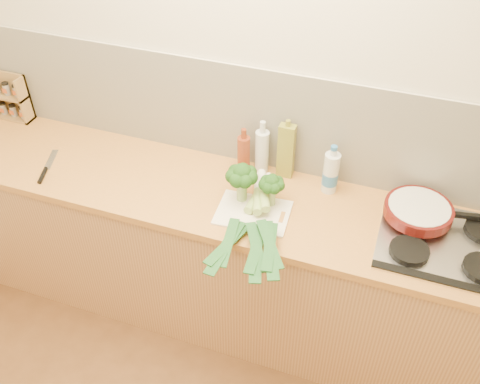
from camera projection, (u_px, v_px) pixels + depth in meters
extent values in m
plane|color=beige|center=(249.00, 92.00, 2.56)|extent=(3.50, 0.00, 3.50)
cube|color=silver|center=(248.00, 117.00, 2.64)|extent=(3.20, 0.02, 0.54)
cube|color=#B6864B|center=(230.00, 260.00, 2.91)|extent=(3.20, 0.60, 0.86)
cube|color=#BC7837|center=(228.00, 197.00, 2.62)|extent=(3.20, 0.62, 0.04)
cube|color=silver|center=(446.00, 243.00, 2.34)|extent=(0.58, 0.50, 0.01)
cube|color=black|center=(443.00, 281.00, 2.17)|extent=(0.58, 0.04, 0.01)
cylinder|color=black|center=(409.00, 251.00, 2.28)|extent=(0.17, 0.17, 0.03)
cylinder|color=black|center=(415.00, 215.00, 2.45)|extent=(0.17, 0.17, 0.03)
cube|color=white|center=(253.00, 213.00, 2.49)|extent=(0.35, 0.27, 0.01)
cylinder|color=#90AF66|center=(242.00, 191.00, 2.53)|extent=(0.05, 0.05, 0.10)
sphere|color=#11350E|center=(242.00, 173.00, 2.46)|extent=(0.09, 0.09, 0.09)
sphere|color=#11350E|center=(251.00, 178.00, 2.46)|extent=(0.07, 0.07, 0.07)
sphere|color=#11350E|center=(250.00, 173.00, 2.48)|extent=(0.07, 0.07, 0.07)
sphere|color=#11350E|center=(243.00, 170.00, 2.50)|extent=(0.07, 0.07, 0.07)
sphere|color=#11350E|center=(235.00, 172.00, 2.49)|extent=(0.07, 0.07, 0.07)
sphere|color=#11350E|center=(233.00, 176.00, 2.46)|extent=(0.07, 0.07, 0.07)
sphere|color=#11350E|center=(237.00, 181.00, 2.44)|extent=(0.07, 0.07, 0.07)
sphere|color=#11350E|center=(245.00, 181.00, 2.44)|extent=(0.07, 0.07, 0.07)
cylinder|color=#90AF66|center=(271.00, 197.00, 2.51)|extent=(0.04, 0.04, 0.09)
sphere|color=#11350E|center=(272.00, 182.00, 2.45)|extent=(0.08, 0.08, 0.08)
sphere|color=#11350E|center=(279.00, 186.00, 2.45)|extent=(0.06, 0.06, 0.06)
sphere|color=#11350E|center=(278.00, 181.00, 2.47)|extent=(0.06, 0.06, 0.06)
sphere|color=#11350E|center=(272.00, 179.00, 2.48)|extent=(0.06, 0.06, 0.06)
sphere|color=#11350E|center=(266.00, 181.00, 2.48)|extent=(0.06, 0.06, 0.06)
sphere|color=#11350E|center=(264.00, 184.00, 2.45)|extent=(0.06, 0.06, 0.06)
sphere|color=#11350E|center=(268.00, 188.00, 2.43)|extent=(0.06, 0.06, 0.06)
sphere|color=#11350E|center=(274.00, 189.00, 2.43)|extent=(0.06, 0.06, 0.06)
cylinder|color=white|center=(265.00, 183.00, 2.61)|extent=(0.05, 0.13, 0.04)
cylinder|color=#9CBB5D|center=(254.00, 201.00, 2.52)|extent=(0.05, 0.16, 0.04)
cube|color=#19471E|center=(227.00, 244.00, 2.30)|extent=(0.12, 0.30, 0.02)
cube|color=#19471E|center=(225.00, 247.00, 2.28)|extent=(0.07, 0.34, 0.01)
cube|color=#19471E|center=(228.00, 242.00, 2.30)|extent=(0.08, 0.28, 0.02)
cylinder|color=white|center=(258.00, 183.00, 2.59)|extent=(0.07, 0.13, 0.04)
cylinder|color=#9CBB5D|center=(258.00, 201.00, 2.49)|extent=(0.09, 0.16, 0.04)
cube|color=#19471E|center=(256.00, 249.00, 2.25)|extent=(0.08, 0.30, 0.02)
cube|color=#19471E|center=(256.00, 252.00, 2.24)|extent=(0.15, 0.34, 0.01)
cube|color=#19471E|center=(256.00, 247.00, 2.26)|extent=(0.17, 0.27, 0.02)
cylinder|color=white|center=(262.00, 180.00, 2.58)|extent=(0.08, 0.13, 0.04)
cylinder|color=#9CBB5D|center=(264.00, 198.00, 2.47)|extent=(0.10, 0.16, 0.04)
cube|color=#19471E|center=(270.00, 246.00, 2.24)|extent=(0.10, 0.30, 0.02)
cube|color=#19471E|center=(270.00, 249.00, 2.22)|extent=(0.17, 0.33, 0.01)
cube|color=#19471E|center=(270.00, 244.00, 2.25)|extent=(0.19, 0.26, 0.02)
cube|color=silver|center=(51.00, 160.00, 2.81)|extent=(0.09, 0.18, 0.00)
cylinder|color=black|center=(43.00, 175.00, 2.70)|extent=(0.06, 0.12, 0.02)
cylinder|color=#51100D|center=(418.00, 210.00, 2.42)|extent=(0.31, 0.31, 0.05)
cylinder|color=beige|center=(420.00, 206.00, 2.40)|extent=(0.28, 0.28, 0.00)
cube|color=black|center=(469.00, 216.00, 2.39)|extent=(0.16, 0.05, 0.02)
cube|color=#A77C47|center=(13.00, 94.00, 3.07)|extent=(0.23, 0.01, 0.28)
cube|color=#A77C47|center=(15.00, 117.00, 3.12)|extent=(0.23, 0.09, 0.01)
cube|color=#A77C47|center=(9.00, 96.00, 3.03)|extent=(0.23, 0.09, 0.01)
cube|color=#A77C47|center=(25.00, 100.00, 3.01)|extent=(0.01, 0.09, 0.28)
cylinder|color=gray|center=(4.00, 109.00, 3.12)|extent=(0.04, 0.04, 0.06)
cylinder|color=gray|center=(13.00, 111.00, 3.10)|extent=(0.04, 0.04, 0.06)
cylinder|color=gray|center=(23.00, 113.00, 3.08)|extent=(0.04, 0.04, 0.06)
cylinder|color=gray|center=(7.00, 89.00, 3.01)|extent=(0.04, 0.04, 0.06)
cylinder|color=gray|center=(17.00, 91.00, 2.99)|extent=(0.04, 0.04, 0.06)
cube|color=olive|center=(286.00, 151.00, 2.62)|extent=(0.08, 0.05, 0.29)
cylinder|color=olive|center=(288.00, 123.00, 2.52)|extent=(0.02, 0.02, 0.03)
cylinder|color=silver|center=(262.00, 152.00, 2.68)|extent=(0.07, 0.07, 0.23)
cylinder|color=silver|center=(263.00, 127.00, 2.58)|extent=(0.03, 0.03, 0.06)
cylinder|color=maroon|center=(244.00, 155.00, 2.68)|extent=(0.06, 0.06, 0.20)
cylinder|color=maroon|center=(244.00, 134.00, 2.59)|extent=(0.03, 0.03, 0.05)
cylinder|color=silver|center=(331.00, 173.00, 2.56)|extent=(0.08, 0.08, 0.21)
cylinder|color=silver|center=(333.00, 152.00, 2.48)|extent=(0.03, 0.03, 0.03)
cylinder|color=#2D6AAA|center=(330.00, 178.00, 2.58)|extent=(0.08, 0.08, 0.06)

